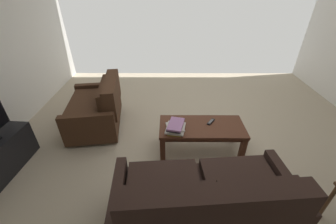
{
  "coord_description": "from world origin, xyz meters",
  "views": [
    {
      "loc": [
        0.41,
        2.54,
        2.15
      ],
      "look_at": [
        0.42,
        0.56,
        0.89
      ],
      "focal_mm": 22.34,
      "sensor_mm": 36.0,
      "label": 1
    }
  ],
  "objects_px": {
    "loveseat_near": "(98,108)",
    "tv_remote": "(211,122)",
    "sofa_main": "(205,203)",
    "coffee_table": "(202,130)",
    "book_stack": "(175,127)"
  },
  "relations": [
    {
      "from": "coffee_table",
      "to": "book_stack",
      "type": "relative_size",
      "value": 3.46
    },
    {
      "from": "sofa_main",
      "to": "book_stack",
      "type": "distance_m",
      "value": 1.05
    },
    {
      "from": "loveseat_near",
      "to": "sofa_main",
      "type": "bearing_deg",
      "value": 130.86
    },
    {
      "from": "loveseat_near",
      "to": "tv_remote",
      "type": "distance_m",
      "value": 1.84
    },
    {
      "from": "sofa_main",
      "to": "book_stack",
      "type": "xyz_separation_m",
      "value": [
        0.25,
        -1.01,
        0.14
      ]
    },
    {
      "from": "loveseat_near",
      "to": "coffee_table",
      "type": "xyz_separation_m",
      "value": [
        -1.63,
        0.63,
        0.03
      ]
    },
    {
      "from": "book_stack",
      "to": "tv_remote",
      "type": "relative_size",
      "value": 2.16
    },
    {
      "from": "book_stack",
      "to": "tv_remote",
      "type": "height_order",
      "value": "book_stack"
    },
    {
      "from": "coffee_table",
      "to": "book_stack",
      "type": "distance_m",
      "value": 0.41
    },
    {
      "from": "sofa_main",
      "to": "book_stack",
      "type": "height_order",
      "value": "sofa_main"
    },
    {
      "from": "tv_remote",
      "to": "sofa_main",
      "type": "bearing_deg",
      "value": 78.12
    },
    {
      "from": "loveseat_near",
      "to": "book_stack",
      "type": "height_order",
      "value": "loveseat_near"
    },
    {
      "from": "book_stack",
      "to": "sofa_main",
      "type": "bearing_deg",
      "value": 103.95
    },
    {
      "from": "book_stack",
      "to": "coffee_table",
      "type": "bearing_deg",
      "value": -163.96
    },
    {
      "from": "coffee_table",
      "to": "loveseat_near",
      "type": "bearing_deg",
      "value": -21.05
    }
  ]
}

